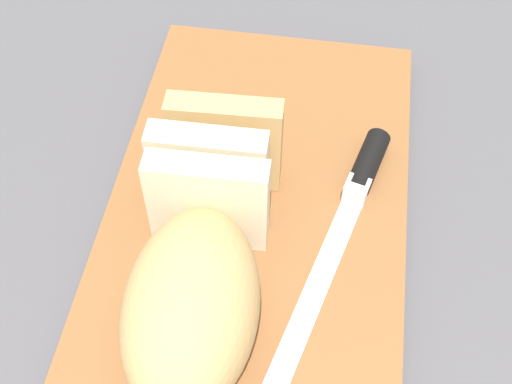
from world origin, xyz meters
TOP-DOWN VIEW (x-y plane):
  - ground_plane at (0.00, 0.00)m, footprint 3.00×3.00m
  - cutting_board at (0.00, 0.00)m, footprint 0.49×0.29m
  - bread_loaf at (-0.08, 0.04)m, footprint 0.26×0.11m
  - bread_knife at (0.02, -0.09)m, footprint 0.30×0.11m
  - crumb_near_knife at (0.04, 0.03)m, footprint 0.01×0.01m
  - crumb_near_loaf at (0.04, -0.02)m, footprint 0.00×0.00m
  - crumb_stray_left at (-0.09, -0.00)m, footprint 0.01×0.01m

SIDE VIEW (x-z plane):
  - ground_plane at x=0.00m, z-range 0.00..0.00m
  - cutting_board at x=0.00m, z-range 0.00..0.02m
  - crumb_near_loaf at x=0.04m, z-range 0.02..0.03m
  - crumb_stray_left at x=-0.09m, z-range 0.02..0.03m
  - crumb_near_knife at x=0.04m, z-range 0.02..0.03m
  - bread_knife at x=0.02m, z-range 0.02..0.04m
  - bread_loaf at x=-0.08m, z-range 0.02..0.12m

